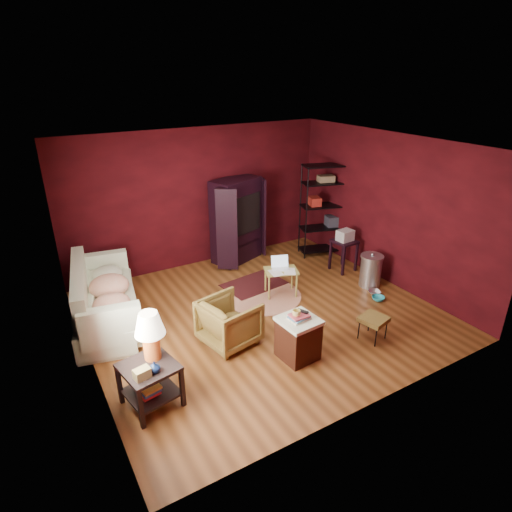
# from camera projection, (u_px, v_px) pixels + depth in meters

# --- Properties ---
(room) EXTENTS (5.54, 5.04, 2.84)m
(room) POSITION_uv_depth(u_px,v_px,m) (261.00, 238.00, 6.65)
(room) COLOR brown
(room) RESTS_ON ground
(sofa) EXTENTS (1.12, 2.25, 0.85)m
(sofa) POSITION_uv_depth(u_px,v_px,m) (106.00, 300.00, 6.84)
(sofa) COLOR white
(sofa) RESTS_ON ground
(armchair) EXTENTS (0.84, 0.88, 0.78)m
(armchair) POSITION_uv_depth(u_px,v_px,m) (229.00, 320.00, 6.36)
(armchair) COLOR black
(armchair) RESTS_ON ground
(pet_bowl_steel) EXTENTS (0.23, 0.13, 0.23)m
(pet_bowl_steel) POSITION_uv_depth(u_px,v_px,m) (375.00, 288.00, 7.85)
(pet_bowl_steel) COLOR silver
(pet_bowl_steel) RESTS_ON ground
(pet_bowl_turquoise) EXTENTS (0.23, 0.07, 0.23)m
(pet_bowl_turquoise) POSITION_uv_depth(u_px,v_px,m) (379.00, 295.00, 7.63)
(pet_bowl_turquoise) COLOR teal
(pet_bowl_turquoise) RESTS_ON ground
(vase) EXTENTS (0.17, 0.18, 0.14)m
(vase) POSITION_uv_depth(u_px,v_px,m) (154.00, 367.00, 4.96)
(vase) COLOR #0C1A3D
(vase) RESTS_ON side_table
(mug) EXTENTS (0.12, 0.10, 0.12)m
(mug) POSITION_uv_depth(u_px,v_px,m) (297.00, 312.00, 5.84)
(mug) COLOR #DCC56B
(mug) RESTS_ON hamper
(side_table) EXTENTS (0.72, 0.72, 1.21)m
(side_table) POSITION_uv_depth(u_px,v_px,m) (149.00, 351.00, 5.10)
(side_table) COLOR black
(side_table) RESTS_ON ground
(sofa_cushions) EXTENTS (1.23, 2.31, 0.92)m
(sofa_cushions) POSITION_uv_depth(u_px,v_px,m) (103.00, 299.00, 6.81)
(sofa_cushions) COLOR white
(sofa_cushions) RESTS_ON sofa
(hamper) EXTENTS (0.55, 0.55, 0.73)m
(hamper) POSITION_uv_depth(u_px,v_px,m) (298.00, 337.00, 6.05)
(hamper) COLOR #401A0E
(hamper) RESTS_ON ground
(footstool) EXTENTS (0.45, 0.45, 0.38)m
(footstool) POSITION_uv_depth(u_px,v_px,m) (374.00, 320.00, 6.47)
(footstool) COLOR black
(footstool) RESTS_ON ground
(rug_round) EXTENTS (1.80, 1.80, 0.01)m
(rug_round) POSITION_uv_depth(u_px,v_px,m) (262.00, 296.00, 7.82)
(rug_round) COLOR beige
(rug_round) RESTS_ON ground
(rug_oriental) EXTENTS (1.23, 0.90, 0.01)m
(rug_oriental) POSITION_uv_depth(u_px,v_px,m) (254.00, 284.00, 8.22)
(rug_oriental) COLOR #52151A
(rug_oriental) RESTS_ON ground
(laptop_desk) EXTENTS (0.69, 0.60, 0.72)m
(laptop_desk) POSITION_uv_depth(u_px,v_px,m) (281.00, 272.00, 7.71)
(laptop_desk) COLOR tan
(laptop_desk) RESTS_ON ground
(tv_armoire) EXTENTS (1.31, 1.02, 1.77)m
(tv_armoire) POSITION_uv_depth(u_px,v_px,m) (237.00, 219.00, 8.94)
(tv_armoire) COLOR black
(tv_armoire) RESTS_ON ground
(wire_shelving) EXTENTS (1.06, 0.69, 2.00)m
(wire_shelving) POSITION_uv_depth(u_px,v_px,m) (325.00, 206.00, 9.19)
(wire_shelving) COLOR black
(wire_shelving) RESTS_ON ground
(small_stand) EXTENTS (0.47, 0.47, 0.87)m
(small_stand) POSITION_uv_depth(u_px,v_px,m) (345.00, 241.00, 8.57)
(small_stand) COLOR black
(small_stand) RESTS_ON ground
(trash_can) EXTENTS (0.50, 0.50, 0.67)m
(trash_can) POSITION_uv_depth(u_px,v_px,m) (371.00, 270.00, 8.07)
(trash_can) COLOR #B2B2BA
(trash_can) RESTS_ON ground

